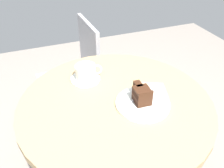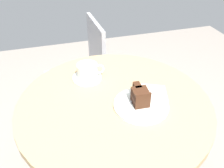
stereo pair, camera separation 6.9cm
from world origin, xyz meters
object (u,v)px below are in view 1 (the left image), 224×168
at_px(cake_slice, 141,95).
at_px(napkin, 150,91).
at_px(saucer, 85,79).
at_px(cafe_chair, 78,72).
at_px(coffee_cup, 86,72).
at_px(teaspoon, 89,73).
at_px(cake_plate, 143,104).
at_px(fork, 138,94).

distance_m(cake_slice, napkin, 0.11).
bearing_deg(saucer, cafe_chair, 82.89).
bearing_deg(cake_slice, coffee_cup, 123.70).
height_order(saucer, teaspoon, teaspoon).
distance_m(coffee_cup, cake_slice, 0.30).
xyz_separation_m(teaspoon, cake_slice, (0.14, -0.28, 0.03)).
relative_size(coffee_cup, napkin, 0.74).
distance_m(cake_plate, cafe_chair, 0.78).
distance_m(saucer, cake_slice, 0.30).
distance_m(teaspoon, cake_plate, 0.33).
xyz_separation_m(teaspoon, cafe_chair, (0.03, 0.44, -0.26)).
distance_m(coffee_cup, cake_plate, 0.31).
height_order(saucer, cake_plate, cake_plate).
xyz_separation_m(coffee_cup, teaspoon, (0.02, 0.04, -0.03)).
distance_m(teaspoon, cake_slice, 0.32).
height_order(cake_slice, napkin, cake_slice).
height_order(teaspoon, cake_plate, teaspoon).
relative_size(teaspoon, fork, 0.87).
distance_m(napkin, cafe_chair, 0.73).
distance_m(fork, napkin, 0.08).
xyz_separation_m(cake_plate, napkin, (0.07, 0.07, -0.00)).
height_order(teaspoon, fork, fork).
height_order(coffee_cup, cake_plate, coffee_cup).
height_order(cake_plate, napkin, cake_plate).
bearing_deg(fork, napkin, -28.10).
bearing_deg(napkin, teaspoon, 134.78).
bearing_deg(napkin, fork, -166.78).
relative_size(fork, cafe_chair, 0.15).
bearing_deg(coffee_cup, saucer, 154.48).
bearing_deg(fork, cake_plate, -134.10).
relative_size(cake_plate, cake_slice, 2.20).
bearing_deg(teaspoon, cake_slice, -58.64).
relative_size(saucer, coffee_cup, 1.07).
bearing_deg(saucer, fork, -49.61).
bearing_deg(cake_slice, napkin, 37.65).
bearing_deg(saucer, coffee_cup, -25.52).
height_order(cake_slice, cafe_chair, cafe_chair).
relative_size(saucer, cake_slice, 1.37).
relative_size(cake_plate, napkin, 1.28).
distance_m(coffee_cup, teaspoon, 0.05).
distance_m(teaspoon, cafe_chair, 0.51).
bearing_deg(fork, coffee_cup, 88.57).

